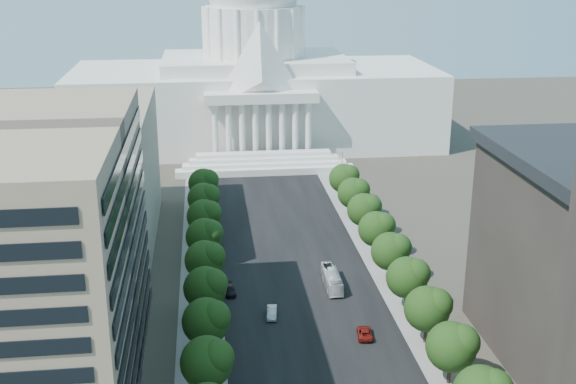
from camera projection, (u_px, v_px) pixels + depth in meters
name	position (u px, v px, depth m)	size (l,w,h in m)	color
road_asphalt	(288.00, 249.00, 157.39)	(30.00, 260.00, 0.01)	black
sidewalk_left	(200.00, 253.00, 155.28)	(8.00, 260.00, 0.02)	gray
sidewalk_right	(373.00, 245.00, 159.49)	(8.00, 260.00, 0.02)	gray
capitol	(255.00, 83.00, 240.45)	(120.00, 56.00, 73.00)	white
office_block_left_far	(64.00, 177.00, 156.74)	(38.00, 52.00, 30.00)	gray
tree_l_c	(209.00, 361.00, 102.33)	(7.79, 7.60, 9.97)	#33261C
tree_l_d	(208.00, 320.00, 113.64)	(7.79, 7.60, 9.97)	#33261C
tree_l_e	(207.00, 287.00, 124.94)	(7.79, 7.60, 9.97)	#33261C
tree_l_f	(206.00, 259.00, 136.25)	(7.79, 7.60, 9.97)	#33261C
tree_l_g	(206.00, 236.00, 147.55)	(7.79, 7.60, 9.97)	#33261C
tree_l_h	(205.00, 215.00, 158.86)	(7.79, 7.60, 9.97)	#33261C
tree_l_i	(205.00, 198.00, 170.16)	(7.79, 7.60, 9.97)	#33261C
tree_l_j	(204.00, 182.00, 181.47)	(7.79, 7.60, 9.97)	#33261C
tree_r_c	(454.00, 346.00, 106.32)	(7.79, 7.60, 9.97)	#33261C
tree_r_d	(429.00, 308.00, 117.62)	(7.79, 7.60, 9.97)	#33261C
tree_r_e	(409.00, 276.00, 128.93)	(7.79, 7.60, 9.97)	#33261C
tree_r_f	(392.00, 250.00, 140.23)	(7.79, 7.60, 9.97)	#33261C
tree_r_g	(378.00, 228.00, 151.54)	(7.79, 7.60, 9.97)	#33261C
tree_r_h	(365.00, 209.00, 162.84)	(7.79, 7.60, 9.97)	#33261C
tree_r_i	(355.00, 192.00, 174.15)	(7.79, 7.60, 9.97)	#33261C
tree_r_j	(345.00, 178.00, 185.45)	(7.79, 7.60, 9.97)	#33261C
streetlight_b	(466.00, 352.00, 105.93)	(2.61, 0.44, 9.00)	gray
streetlight_c	(417.00, 279.00, 129.48)	(2.61, 0.44, 9.00)	gray
streetlight_d	(384.00, 228.00, 153.04)	(2.61, 0.44, 9.00)	gray
streetlight_e	(359.00, 192.00, 176.59)	(2.61, 0.44, 9.00)	gray
streetlight_f	(340.00, 163.00, 200.14)	(2.61, 0.44, 9.00)	gray
car_silver	(272.00, 312.00, 127.95)	(1.70, 4.87, 1.60)	#A7AAAF
car_red	(365.00, 333.00, 121.26)	(2.42, 5.24, 1.46)	maroon
car_dark_b	(230.00, 290.00, 136.52)	(2.04, 5.03, 1.46)	black
city_bus	(332.00, 279.00, 139.25)	(2.68, 11.43, 3.19)	silver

